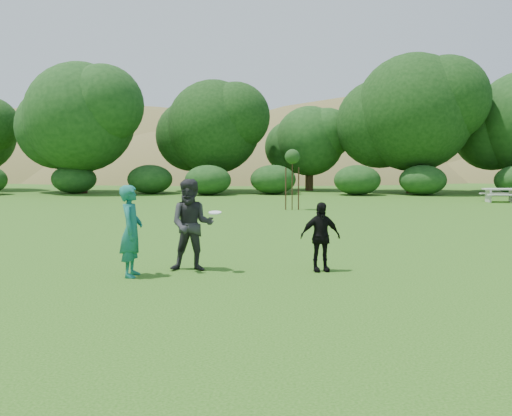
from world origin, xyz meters
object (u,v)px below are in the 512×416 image
at_px(player_grey, 192,225).
at_px(picnic_table, 500,193).
at_px(sapling, 292,158).
at_px(player_teal, 131,231).
at_px(player_black, 320,237).

height_order(player_grey, picnic_table, player_grey).
bearing_deg(player_grey, picnic_table, 51.76).
relative_size(player_grey, sapling, 0.70).
bearing_deg(picnic_table, player_teal, -126.84).
relative_size(player_teal, sapling, 0.66).
bearing_deg(player_grey, player_teal, -153.12).
bearing_deg(player_teal, picnic_table, -38.28).
bearing_deg(player_grey, sapling, 77.49).
height_order(sapling, picnic_table, sapling).
distance_m(player_black, picnic_table, 22.85).
bearing_deg(sapling, picnic_table, 24.04).
height_order(player_black, picnic_table, player_black).
bearing_deg(sapling, player_grey, -99.87).
xyz_separation_m(player_teal, player_grey, (1.15, 0.65, 0.05)).
xyz_separation_m(player_grey, player_black, (2.76, 0.04, -0.25)).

